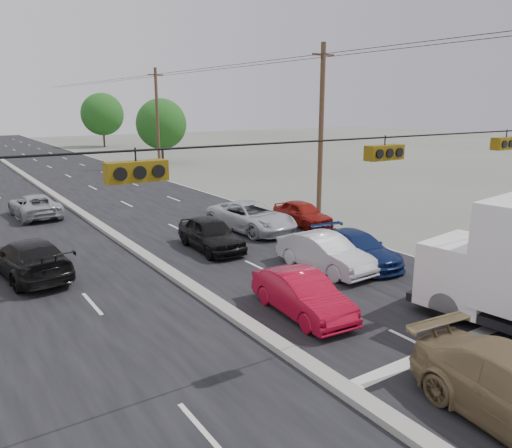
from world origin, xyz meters
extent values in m
plane|color=#606356|center=(0.00, 0.00, 0.00)|extent=(200.00, 200.00, 0.00)
cube|color=black|center=(0.00, 30.00, 0.00)|extent=(20.00, 160.00, 0.02)
cube|color=gray|center=(0.00, 30.00, 0.10)|extent=(0.50, 160.00, 0.20)
cylinder|color=#422D1E|center=(12.50, 15.00, 5.00)|extent=(0.30, 0.30, 10.00)
cube|color=#422D1E|center=(12.50, 15.00, 9.30)|extent=(1.60, 0.12, 0.12)
cylinder|color=#422D1E|center=(12.50, 40.00, 5.00)|extent=(0.30, 0.30, 10.00)
cube|color=#422D1E|center=(12.50, 40.00, 9.30)|extent=(1.60, 0.12, 0.12)
cylinder|color=black|center=(0.00, 0.00, 5.80)|extent=(25.00, 0.04, 0.04)
cube|color=#72590C|center=(-4.50, 0.00, 5.45)|extent=(1.05, 0.30, 0.35)
cube|color=#72590C|center=(1.50, 0.00, 5.45)|extent=(1.05, 0.30, 0.35)
cube|color=#72590C|center=(6.50, 0.00, 5.45)|extent=(1.05, 0.30, 0.35)
cylinder|color=#382619|center=(15.00, 45.00, 1.26)|extent=(0.28, 0.28, 2.52)
sphere|color=#184913|center=(15.00, 45.00, 4.34)|extent=(5.60, 5.60, 5.60)
cylinder|color=#382619|center=(16.00, 70.00, 1.44)|extent=(0.28, 0.28, 2.88)
sphere|color=#184913|center=(16.00, 70.00, 4.96)|extent=(6.40, 6.40, 6.40)
cube|color=white|center=(6.33, 0.97, 1.37)|extent=(2.88, 2.41, 1.97)
cylinder|color=black|center=(5.23, 0.55, 0.49)|extent=(0.46, 1.02, 0.99)
cylinder|color=black|center=(7.51, 0.85, 0.49)|extent=(0.46, 1.02, 0.99)
imported|color=#AA0A24|center=(1.94, 3.43, 0.68)|extent=(1.76, 4.24, 1.36)
imported|color=black|center=(3.00, 11.43, 0.75)|extent=(2.00, 4.50, 1.51)
imported|color=silver|center=(5.42, 6.35, 0.73)|extent=(1.74, 4.49, 1.46)
imported|color=#B9BCC2|center=(6.44, 13.33, 0.76)|extent=(3.09, 5.69, 1.52)
imported|color=navy|center=(7.10, 6.25, 0.66)|extent=(2.27, 4.73, 1.33)
imported|color=maroon|center=(9.44, 12.81, 0.68)|extent=(1.67, 4.00, 1.35)
imported|color=black|center=(-4.62, 12.00, 0.75)|extent=(2.75, 5.39, 1.50)
imported|color=#9FA2A6|center=(-2.44, 23.16, 0.68)|extent=(2.47, 4.99, 1.36)
camera|label=1|loc=(-7.43, -8.08, 6.56)|focal=35.00mm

